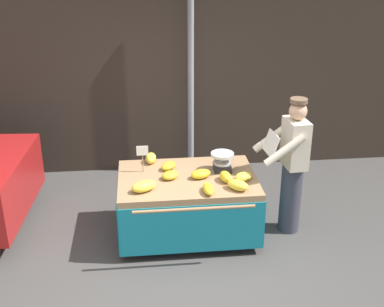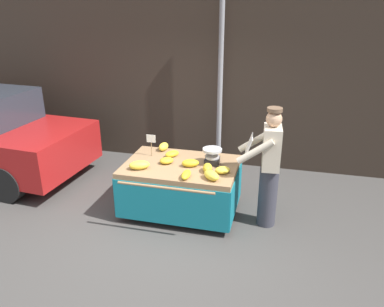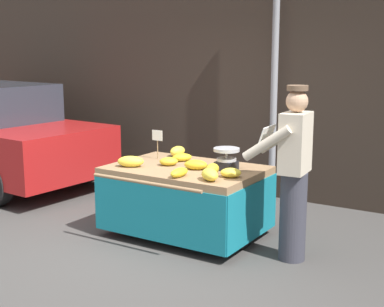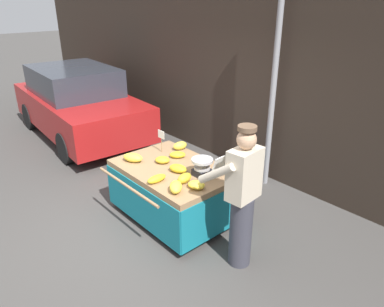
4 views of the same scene
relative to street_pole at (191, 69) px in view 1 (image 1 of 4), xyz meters
name	(u,v)px [view 1 (image 1 of 4)]	position (x,y,z in m)	size (l,w,h in m)	color
ground_plane	(182,264)	(-0.36, -2.42, -1.63)	(60.00, 60.00, 0.00)	#423F3D
back_wall	(164,50)	(-0.36, 0.32, 0.22)	(16.00, 0.24, 3.70)	#332821
street_pole	(191,69)	(0.00, 0.00, 0.00)	(0.09, 0.09, 3.26)	gray
banana_cart	(187,192)	(-0.23, -1.78, -1.06)	(1.66, 1.33, 0.78)	#93704C
weighing_scale	(222,162)	(0.21, -1.66, -0.74)	(0.28, 0.28, 0.23)	black
price_sign	(142,153)	(-0.75, -1.59, -0.61)	(0.14, 0.01, 0.34)	#997A51
banana_bunch_0	(208,189)	(-0.04, -2.20, -0.81)	(0.11, 0.27, 0.09)	gold
banana_bunch_1	(243,177)	(0.41, -1.94, -0.81)	(0.16, 0.21, 0.10)	yellow
banana_bunch_2	(226,177)	(0.20, -1.95, -0.80)	(0.13, 0.22, 0.12)	gold
banana_bunch_3	(170,175)	(-0.44, -1.81, -0.81)	(0.16, 0.20, 0.09)	gold
banana_bunch_4	(238,185)	(0.30, -2.17, -0.79)	(0.15, 0.26, 0.12)	yellow
banana_bunch_5	(169,166)	(-0.44, -1.54, -0.81)	(0.14, 0.23, 0.09)	gold
banana_bunch_6	(151,158)	(-0.65, -1.32, -0.79)	(0.13, 0.23, 0.12)	yellow
banana_bunch_7	(201,174)	(-0.08, -1.83, -0.80)	(0.15, 0.25, 0.11)	gold
banana_bunch_8	(144,186)	(-0.75, -2.09, -0.79)	(0.16, 0.29, 0.12)	yellow
vendor_person	(292,166)	(1.02, -1.83, -0.76)	(0.60, 0.55, 1.71)	#383842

